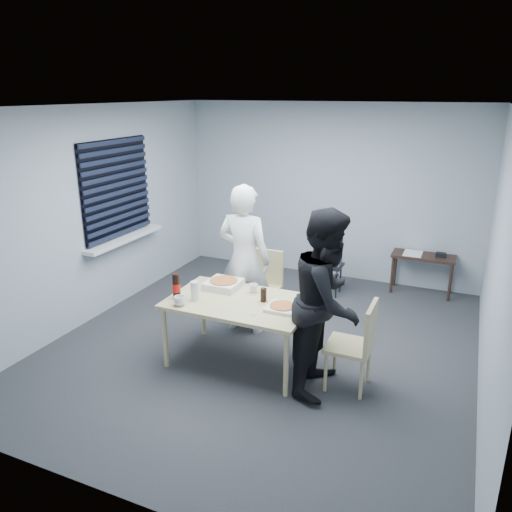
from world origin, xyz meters
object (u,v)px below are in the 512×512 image
at_px(stool, 330,272).
at_px(side_table, 423,260).
at_px(chair_far, 264,281).
at_px(mug_a, 180,301).
at_px(mug_b, 253,288).
at_px(soda_bottle, 176,286).
at_px(person_white, 244,260).
at_px(chair_right, 358,340).
at_px(backpack, 331,252).
at_px(person_black, 327,302).
at_px(dining_table, 240,306).

bearing_deg(stool, side_table, 25.07).
height_order(chair_far, mug_a, chair_far).
height_order(mug_b, soda_bottle, soda_bottle).
height_order(person_white, side_table, person_white).
xyz_separation_m(chair_right, soda_bottle, (-1.86, -0.19, 0.32)).
height_order(stool, mug_b, mug_b).
bearing_deg(soda_bottle, mug_b, 34.14).
height_order(chair_far, backpack, chair_far).
relative_size(chair_far, backpack, 2.31).
distance_m(person_black, stool, 2.40).
relative_size(stool, soda_bottle, 1.65).
bearing_deg(person_white, soda_bottle, 69.07).
bearing_deg(chair_far, backpack, 64.07).
relative_size(mug_a, mug_b, 1.23).
height_order(person_white, person_black, same).
xyz_separation_m(person_white, side_table, (1.82, 2.03, -0.40)).
height_order(person_black, side_table, person_black).
relative_size(person_black, soda_bottle, 6.64).
distance_m(chair_far, stool, 1.26).
bearing_deg(mug_a, stool, 71.16).
xyz_separation_m(dining_table, side_table, (1.54, 2.74, -0.16)).
relative_size(person_black, stool, 4.02).
distance_m(mug_a, mug_b, 0.81).
xyz_separation_m(chair_right, backpack, (-0.87, 2.18, 0.12)).
relative_size(chair_right, mug_a, 7.24).
bearing_deg(backpack, chair_right, -44.21).
distance_m(chair_far, backpack, 1.25).
relative_size(chair_right, stool, 2.02).
height_order(chair_far, soda_bottle, soda_bottle).
distance_m(dining_table, side_table, 3.15).
xyz_separation_m(side_table, backpack, (-1.17, -0.56, 0.14)).
bearing_deg(backpack, person_black, -51.75).
xyz_separation_m(chair_far, backpack, (0.54, 1.12, 0.12)).
bearing_deg(backpack, dining_table, -75.56).
relative_size(mug_b, soda_bottle, 0.38).
bearing_deg(soda_bottle, mug_a, -49.80).
bearing_deg(chair_right, person_white, 154.69).
bearing_deg(dining_table, mug_b, 80.22).
relative_size(chair_far, person_white, 0.50).
height_order(dining_table, soda_bottle, soda_bottle).
relative_size(dining_table, stool, 3.28).
distance_m(chair_far, person_black, 1.63).
bearing_deg(dining_table, person_white, 111.16).
xyz_separation_m(dining_table, chair_right, (1.24, -0.01, -0.13)).
height_order(person_black, mug_b, person_black).
bearing_deg(mug_a, dining_table, 35.15).
height_order(backpack, mug_b, backpack).
relative_size(dining_table, person_white, 0.82).
bearing_deg(chair_right, backpack, 111.69).
bearing_deg(person_white, stool, -113.59).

